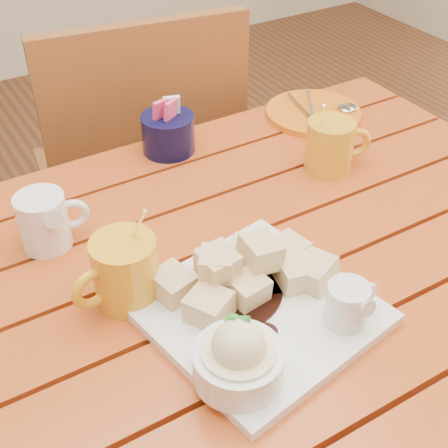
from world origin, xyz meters
TOP-DOWN VIEW (x-y plane):
  - table at (0.00, 0.00)m, footprint 1.20×0.79m
  - dessert_plate at (-0.03, -0.11)m, footprint 0.31×0.31m
  - coffee_mug_left at (-0.14, 0.03)m, footprint 0.12×0.09m
  - coffee_mug_right at (0.29, 0.14)m, footprint 0.11×0.08m
  - cream_pitcher at (-0.19, 0.19)m, footprint 0.11×0.09m
  - sugar_caddy at (0.08, 0.34)m, footprint 0.10×0.10m
  - orange_saucer at (0.39, 0.31)m, footprint 0.19×0.19m
  - chair_far at (0.14, 0.63)m, footprint 0.50×0.50m

SIDE VIEW (x-z plane):
  - chair_far at x=0.14m, z-range 0.05..0.98m
  - table at x=0.00m, z-range 0.27..1.02m
  - orange_saucer at x=0.39m, z-range 0.75..0.77m
  - dessert_plate at x=-0.03m, z-range 0.73..0.83m
  - sugar_caddy at x=0.08m, z-range 0.73..0.84m
  - cream_pitcher at x=-0.19m, z-range 0.75..0.84m
  - coffee_mug_right at x=0.29m, z-range 0.73..0.86m
  - coffee_mug_left at x=-0.14m, z-range 0.73..0.87m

